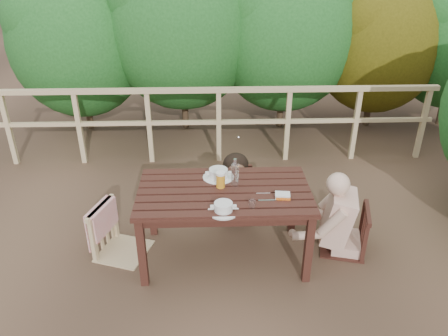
{
  "coord_description": "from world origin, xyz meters",
  "views": [
    {
      "loc": [
        -0.12,
        -3.26,
        2.64
      ],
      "look_at": [
        0.0,
        0.05,
        0.9
      ],
      "focal_mm": 34.84,
      "sensor_mm": 36.0,
      "label": 1
    }
  ],
  "objects_px": {
    "table": "(224,224)",
    "beer_glass": "(221,180)",
    "soup_near": "(223,207)",
    "tumbler": "(252,204)",
    "chair_left": "(119,212)",
    "soup_far": "(218,174)",
    "butter_tub": "(282,196)",
    "chair_far": "(234,176)",
    "chair_right": "(347,211)",
    "diner_right": "(354,189)",
    "bottle": "(235,173)",
    "woman": "(234,164)"
  },
  "relations": [
    {
      "from": "chair_left",
      "to": "diner_right",
      "type": "bearing_deg",
      "value": -71.58
    },
    {
      "from": "diner_right",
      "to": "soup_far",
      "type": "height_order",
      "value": "diner_right"
    },
    {
      "from": "chair_right",
      "to": "diner_right",
      "type": "relative_size",
      "value": 0.65
    },
    {
      "from": "soup_near",
      "to": "soup_far",
      "type": "bearing_deg",
      "value": 92.75
    },
    {
      "from": "chair_far",
      "to": "butter_tub",
      "type": "relative_size",
      "value": 6.98
    },
    {
      "from": "woman",
      "to": "beer_glass",
      "type": "distance_m",
      "value": 0.75
    },
    {
      "from": "chair_left",
      "to": "chair_far",
      "type": "height_order",
      "value": "chair_left"
    },
    {
      "from": "diner_right",
      "to": "butter_tub",
      "type": "relative_size",
      "value": 10.38
    },
    {
      "from": "table",
      "to": "soup_near",
      "type": "height_order",
      "value": "soup_near"
    },
    {
      "from": "chair_left",
      "to": "butter_tub",
      "type": "relative_size",
      "value": 7.2
    },
    {
      "from": "chair_far",
      "to": "soup_near",
      "type": "bearing_deg",
      "value": -100.87
    },
    {
      "from": "soup_near",
      "to": "bottle",
      "type": "relative_size",
      "value": 0.91
    },
    {
      "from": "woman",
      "to": "table",
      "type": "bearing_deg",
      "value": 77.32
    },
    {
      "from": "chair_right",
      "to": "diner_right",
      "type": "height_order",
      "value": "diner_right"
    },
    {
      "from": "chair_far",
      "to": "soup_far",
      "type": "bearing_deg",
      "value": -112.01
    },
    {
      "from": "table",
      "to": "beer_glass",
      "type": "bearing_deg",
      "value": 120.01
    },
    {
      "from": "table",
      "to": "woman",
      "type": "bearing_deg",
      "value": 80.24
    },
    {
      "from": "chair_left",
      "to": "soup_far",
      "type": "bearing_deg",
      "value": -61.65
    },
    {
      "from": "chair_far",
      "to": "bottle",
      "type": "height_order",
      "value": "bottle"
    },
    {
      "from": "chair_right",
      "to": "diner_right",
      "type": "bearing_deg",
      "value": 104.39
    },
    {
      "from": "table",
      "to": "soup_near",
      "type": "distance_m",
      "value": 0.51
    },
    {
      "from": "chair_far",
      "to": "chair_right",
      "type": "relative_size",
      "value": 1.04
    },
    {
      "from": "chair_far",
      "to": "bottle",
      "type": "bearing_deg",
      "value": -95.83
    },
    {
      "from": "diner_right",
      "to": "tumbler",
      "type": "bearing_deg",
      "value": 124.02
    },
    {
      "from": "chair_right",
      "to": "table",
      "type": "bearing_deg",
      "value": -72.19
    },
    {
      "from": "table",
      "to": "beer_glass",
      "type": "xyz_separation_m",
      "value": [
        -0.03,
        0.05,
        0.43
      ]
    },
    {
      "from": "woman",
      "to": "tumbler",
      "type": "distance_m",
      "value": 1.04
    },
    {
      "from": "bottle",
      "to": "chair_left",
      "type": "bearing_deg",
      "value": 179.85
    },
    {
      "from": "diner_right",
      "to": "tumbler",
      "type": "xyz_separation_m",
      "value": [
        -0.95,
        -0.34,
        0.08
      ]
    },
    {
      "from": "soup_near",
      "to": "beer_glass",
      "type": "xyz_separation_m",
      "value": [
        -0.01,
        0.38,
        0.04
      ]
    },
    {
      "from": "soup_far",
      "to": "beer_glass",
      "type": "height_order",
      "value": "beer_glass"
    },
    {
      "from": "woman",
      "to": "soup_near",
      "type": "height_order",
      "value": "woman"
    },
    {
      "from": "table",
      "to": "bottle",
      "type": "distance_m",
      "value": 0.5
    },
    {
      "from": "beer_glass",
      "to": "chair_far",
      "type": "bearing_deg",
      "value": 76.83
    },
    {
      "from": "soup_far",
      "to": "butter_tub",
      "type": "distance_m",
      "value": 0.65
    },
    {
      "from": "diner_right",
      "to": "tumbler",
      "type": "distance_m",
      "value": 1.01
    },
    {
      "from": "soup_near",
      "to": "soup_far",
      "type": "distance_m",
      "value": 0.56
    },
    {
      "from": "chair_left",
      "to": "soup_near",
      "type": "distance_m",
      "value": 1.05
    },
    {
      "from": "beer_glass",
      "to": "bottle",
      "type": "height_order",
      "value": "bottle"
    },
    {
      "from": "chair_left",
      "to": "woman",
      "type": "height_order",
      "value": "woman"
    },
    {
      "from": "chair_left",
      "to": "chair_right",
      "type": "xyz_separation_m",
      "value": [
        2.09,
        -0.01,
        -0.03
      ]
    },
    {
      "from": "bottle",
      "to": "butter_tub",
      "type": "distance_m",
      "value": 0.46
    },
    {
      "from": "beer_glass",
      "to": "tumbler",
      "type": "relative_size",
      "value": 2.3
    },
    {
      "from": "chair_far",
      "to": "soup_near",
      "type": "relative_size",
      "value": 3.47
    },
    {
      "from": "beer_glass",
      "to": "tumbler",
      "type": "height_order",
      "value": "beer_glass"
    },
    {
      "from": "woman",
      "to": "soup_near",
      "type": "distance_m",
      "value": 1.1
    },
    {
      "from": "soup_near",
      "to": "tumbler",
      "type": "height_order",
      "value": "soup_near"
    },
    {
      "from": "chair_far",
      "to": "tumbler",
      "type": "height_order",
      "value": "chair_far"
    },
    {
      "from": "soup_far",
      "to": "beer_glass",
      "type": "distance_m",
      "value": 0.18
    },
    {
      "from": "chair_left",
      "to": "tumbler",
      "type": "bearing_deg",
      "value": -87.89
    }
  ]
}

